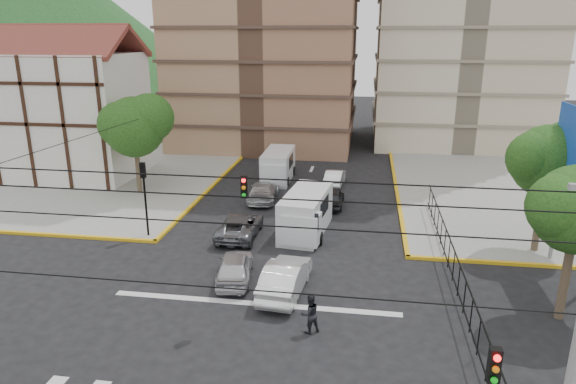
% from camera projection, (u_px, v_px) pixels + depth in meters
% --- Properties ---
extents(ground, '(160.00, 160.00, 0.00)m').
position_uv_depth(ground, '(248.00, 318.00, 21.72)').
color(ground, black).
rests_on(ground, ground).
extents(sidewalk_nw, '(26.00, 26.00, 0.15)m').
position_uv_depth(sidewalk_nw, '(71.00, 174.00, 43.46)').
color(sidewalk_nw, gray).
rests_on(sidewalk_nw, ground).
extents(sidewalk_ne, '(26.00, 26.00, 0.15)m').
position_uv_depth(sidewalk_ne, '(575.00, 196.00, 37.67)').
color(sidewalk_ne, gray).
rests_on(sidewalk_ne, ground).
extents(stop_line, '(13.00, 0.40, 0.01)m').
position_uv_depth(stop_line, '(254.00, 303.00, 22.85)').
color(stop_line, silver).
rests_on(stop_line, ground).
extents(tudor_building, '(10.80, 8.05, 12.23)m').
position_uv_depth(tudor_building, '(74.00, 113.00, 41.78)').
color(tudor_building, silver).
rests_on(tudor_building, ground).
extents(distant_hill, '(70.00, 70.00, 28.00)m').
position_uv_depth(distant_hill, '(34.00, 18.00, 91.57)').
color(distant_hill, '#1C4818').
rests_on(distant_hill, ground).
extents(park_fence, '(0.10, 22.50, 1.66)m').
position_uv_depth(park_fence, '(452.00, 284.00, 24.66)').
color(park_fence, black).
rests_on(park_fence, ground).
extents(tree_park_c, '(4.65, 3.80, 7.25)m').
position_uv_depth(tree_park_c, '(550.00, 158.00, 26.59)').
color(tree_park_c, '#473828').
rests_on(tree_park_c, ground).
extents(tree_tudor, '(5.39, 4.40, 7.43)m').
position_uv_depth(tree_tudor, '(135.00, 124.00, 37.00)').
color(tree_tudor, '#473828').
rests_on(tree_tudor, ground).
extents(traffic_light_nw, '(0.28, 0.22, 4.40)m').
position_uv_depth(traffic_light_nw, '(144.00, 187.00, 29.28)').
color(traffic_light_nw, black).
rests_on(traffic_light_nw, ground).
extents(traffic_light_hanging, '(18.00, 9.12, 0.92)m').
position_uv_depth(traffic_light_hanging, '(231.00, 200.00, 18.04)').
color(traffic_light_hanging, black).
rests_on(traffic_light_hanging, ground).
extents(utility_pole_se, '(1.40, 0.28, 9.00)m').
position_uv_depth(utility_pole_se, '(573.00, 379.00, 10.50)').
color(utility_pole_se, slate).
rests_on(utility_pole_se, ground).
extents(van_right_lane, '(2.81, 5.78, 2.50)m').
position_uv_depth(van_right_lane, '(305.00, 215.00, 30.37)').
color(van_right_lane, silver).
rests_on(van_right_lane, ground).
extents(van_left_lane, '(2.25, 5.39, 2.42)m').
position_uv_depth(van_left_lane, '(278.00, 167.00, 41.43)').
color(van_left_lane, silver).
rests_on(van_left_lane, ground).
extents(car_silver_front_left, '(2.19, 4.24, 1.38)m').
position_uv_depth(car_silver_front_left, '(235.00, 267.00, 24.85)').
color(car_silver_front_left, silver).
rests_on(car_silver_front_left, ground).
extents(car_white_front_right, '(2.03, 4.81, 1.54)m').
position_uv_depth(car_white_front_right, '(285.00, 277.00, 23.61)').
color(car_white_front_right, white).
rests_on(car_white_front_right, ground).
extents(car_grey_mid_left, '(2.23, 4.75, 1.31)m').
position_uv_depth(car_grey_mid_left, '(240.00, 226.00, 30.21)').
color(car_grey_mid_left, slate).
rests_on(car_grey_mid_left, ground).
extents(car_silver_rear_left, '(2.19, 4.84, 1.37)m').
position_uv_depth(car_silver_rear_left, '(263.00, 191.00, 36.69)').
color(car_silver_rear_left, '#BBBCC0').
rests_on(car_silver_rear_left, ground).
extents(car_darkgrey_mid_right, '(1.57, 3.74, 1.26)m').
position_uv_depth(car_darkgrey_mid_right, '(333.00, 198.00, 35.44)').
color(car_darkgrey_mid_right, '#262629').
rests_on(car_darkgrey_mid_right, ground).
extents(car_white_rear_right, '(1.58, 3.86, 1.24)m').
position_uv_depth(car_white_rear_right, '(335.00, 177.00, 40.48)').
color(car_white_rear_right, white).
rests_on(car_white_rear_right, ground).
extents(pedestrian_crosswalk, '(1.02, 0.96, 1.66)m').
position_uv_depth(pedestrian_crosswalk, '(310.00, 314.00, 20.44)').
color(pedestrian_crosswalk, black).
rests_on(pedestrian_crosswalk, ground).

